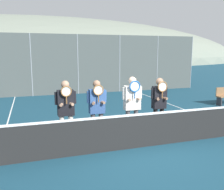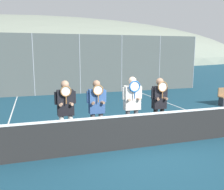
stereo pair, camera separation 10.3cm
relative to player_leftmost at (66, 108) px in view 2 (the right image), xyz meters
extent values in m
plane|color=navy|center=(1.93, -0.72, -1.06)|extent=(120.00, 120.00, 0.00)
ellipsoid|color=gray|center=(1.93, 59.01, -1.06)|extent=(108.83, 60.46, 21.16)
cube|color=#9EA3A8|center=(0.40, 16.84, 0.37)|extent=(15.51, 5.00, 2.87)
cube|color=#4C4C51|center=(0.40, 16.84, 1.99)|extent=(16.01, 5.50, 0.36)
cylinder|color=gray|center=(-0.75, 8.45, 0.72)|extent=(0.06, 0.06, 3.56)
cylinder|color=gray|center=(1.93, 8.45, 0.72)|extent=(0.06, 0.06, 3.56)
cylinder|color=gray|center=(4.60, 8.45, 0.72)|extent=(0.06, 0.06, 3.56)
cylinder|color=gray|center=(7.28, 8.45, 0.72)|extent=(0.06, 0.06, 3.56)
cylinder|color=gray|center=(9.96, 8.45, 0.72)|extent=(0.06, 0.06, 3.56)
cube|color=#4C5451|center=(1.93, 8.45, 0.72)|extent=(16.06, 0.02, 3.56)
cube|color=black|center=(1.93, -0.72, -0.61)|extent=(9.62, 0.02, 0.89)
cube|color=white|center=(1.93, -0.72, -0.15)|extent=(9.62, 0.03, 0.06)
cube|color=white|center=(-1.72, 2.28, -1.06)|extent=(0.05, 16.00, 0.01)
cube|color=white|center=(5.57, 2.28, -1.06)|extent=(0.05, 16.00, 0.01)
cylinder|color=white|center=(-0.12, 0.01, -0.63)|extent=(0.13, 0.13, 0.86)
cylinder|color=white|center=(0.12, 0.01, -0.63)|extent=(0.13, 0.13, 0.86)
cube|color=black|center=(0.00, 0.01, 0.14)|extent=(0.43, 0.22, 0.68)
sphere|color=tan|center=(0.00, 0.01, 0.63)|extent=(0.21, 0.21, 0.21)
cylinder|color=black|center=(-0.24, 0.01, 0.27)|extent=(0.08, 0.08, 0.33)
cylinder|color=black|center=(0.24, 0.01, 0.27)|extent=(0.08, 0.08, 0.33)
cylinder|color=tan|center=(-0.11, -0.08, 0.13)|extent=(0.16, 0.27, 0.08)
cylinder|color=tan|center=(0.11, -0.08, 0.13)|extent=(0.16, 0.27, 0.08)
cylinder|color=#936033|center=(0.00, -0.17, 0.25)|extent=(0.03, 0.03, 0.20)
torus|color=#936033|center=(0.00, -0.17, 0.47)|extent=(0.28, 0.03, 0.28)
cylinder|color=silver|center=(0.00, -0.17, 0.47)|extent=(0.23, 0.00, 0.23)
cylinder|color=#56565B|center=(0.74, 0.02, -0.63)|extent=(0.13, 0.13, 0.85)
cylinder|color=#56565B|center=(0.97, 0.02, -0.63)|extent=(0.13, 0.13, 0.85)
cube|color=#335693|center=(0.86, 0.02, 0.13)|extent=(0.42, 0.22, 0.67)
sphere|color=#997056|center=(0.86, 0.02, 0.61)|extent=(0.21, 0.21, 0.21)
cylinder|color=#335693|center=(0.62, 0.02, 0.26)|extent=(0.08, 0.08, 0.33)
cylinder|color=#335693|center=(1.09, 0.02, 0.26)|extent=(0.08, 0.08, 0.33)
cylinder|color=#997056|center=(0.75, -0.07, 0.11)|extent=(0.16, 0.27, 0.08)
cylinder|color=#997056|center=(0.96, -0.07, 0.11)|extent=(0.16, 0.27, 0.08)
cylinder|color=#936033|center=(0.86, -0.16, 0.23)|extent=(0.03, 0.03, 0.20)
torus|color=#936033|center=(0.86, -0.16, 0.46)|extent=(0.29, 0.03, 0.29)
cylinder|color=silver|center=(0.86, -0.16, 0.46)|extent=(0.24, 0.00, 0.24)
cylinder|color=#56565B|center=(1.78, 0.02, -0.62)|extent=(0.13, 0.13, 0.88)
cylinder|color=#56565B|center=(2.04, 0.02, -0.62)|extent=(0.13, 0.13, 0.88)
cube|color=white|center=(1.91, 0.02, 0.17)|extent=(0.47, 0.22, 0.70)
sphere|color=#DBB293|center=(1.91, 0.02, 0.66)|extent=(0.23, 0.23, 0.23)
cylinder|color=white|center=(1.65, 0.02, 0.30)|extent=(0.08, 0.08, 0.34)
cylinder|color=white|center=(2.17, 0.02, 0.30)|extent=(0.08, 0.08, 0.34)
cylinder|color=#DBB293|center=(1.79, -0.07, 0.15)|extent=(0.16, 0.27, 0.08)
cylinder|color=#DBB293|center=(2.03, -0.07, 0.15)|extent=(0.16, 0.27, 0.08)
cylinder|color=#1E5BAD|center=(1.91, -0.16, 0.27)|extent=(0.03, 0.03, 0.20)
torus|color=#1E5BAD|center=(1.91, -0.16, 0.52)|extent=(0.33, 0.04, 0.33)
cylinder|color=silver|center=(1.91, -0.16, 0.52)|extent=(0.27, 0.00, 0.27)
cylinder|color=black|center=(2.67, 0.01, -0.63)|extent=(0.13, 0.13, 0.85)
cylinder|color=black|center=(2.89, 0.01, -0.63)|extent=(0.13, 0.13, 0.85)
cube|color=black|center=(2.78, 0.01, 0.13)|extent=(0.40, 0.22, 0.67)
sphere|color=#997056|center=(2.78, 0.01, 0.60)|extent=(0.23, 0.23, 0.23)
cylinder|color=black|center=(2.55, 0.01, 0.26)|extent=(0.08, 0.08, 0.33)
cylinder|color=black|center=(3.01, 0.01, 0.26)|extent=(0.08, 0.08, 0.33)
cylinder|color=#997056|center=(2.68, -0.08, 0.11)|extent=(0.16, 0.27, 0.08)
cylinder|color=#997056|center=(2.88, -0.08, 0.11)|extent=(0.16, 0.27, 0.08)
cylinder|color=#936033|center=(2.78, -0.17, 0.23)|extent=(0.03, 0.03, 0.20)
torus|color=#936033|center=(2.78, -0.17, 0.47)|extent=(0.31, 0.03, 0.31)
cylinder|color=silver|center=(2.78, -0.17, 0.47)|extent=(0.26, 0.00, 0.26)
cube|color=navy|center=(-1.97, 10.82, -0.34)|extent=(4.48, 1.79, 0.84)
cube|color=#2D3842|center=(-1.97, 10.82, 0.43)|extent=(2.46, 1.65, 0.69)
cylinder|color=black|center=(-0.51, 9.90, -0.76)|extent=(0.60, 0.16, 0.60)
cylinder|color=black|center=(-0.51, 11.74, -0.76)|extent=(0.60, 0.16, 0.60)
cube|color=black|center=(2.92, 10.83, -0.38)|extent=(4.45, 1.89, 0.75)
cube|color=#2D3842|center=(2.92, 10.83, 0.30)|extent=(2.45, 1.74, 0.62)
cylinder|color=black|center=(4.37, 9.86, -0.76)|extent=(0.60, 0.16, 0.60)
cylinder|color=black|center=(4.37, 11.79, -0.76)|extent=(0.60, 0.16, 0.60)
cylinder|color=black|center=(1.48, 9.86, -0.76)|extent=(0.60, 0.16, 0.60)
cylinder|color=black|center=(1.48, 11.79, -0.76)|extent=(0.60, 0.16, 0.60)
cube|color=slate|center=(7.91, 11.18, -0.39)|extent=(4.67, 1.84, 0.75)
cube|color=#2D3842|center=(7.91, 11.18, 0.29)|extent=(2.57, 1.69, 0.61)
cylinder|color=black|center=(9.43, 10.24, -0.76)|extent=(0.60, 0.16, 0.60)
cylinder|color=black|center=(9.43, 12.12, -0.76)|extent=(0.60, 0.16, 0.60)
cylinder|color=black|center=(6.39, 10.24, -0.76)|extent=(0.60, 0.16, 0.60)
cylinder|color=black|center=(6.39, 12.12, -0.76)|extent=(0.60, 0.16, 0.60)
cube|color=#333338|center=(7.63, 2.90, -0.86)|extent=(0.06, 0.32, 0.40)
camera|label=1|loc=(-0.87, -6.51, 1.47)|focal=40.00mm
camera|label=2|loc=(-0.77, -6.54, 1.47)|focal=40.00mm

